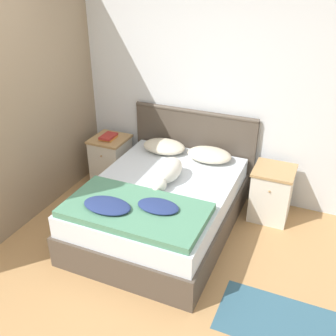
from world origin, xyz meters
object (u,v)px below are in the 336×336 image
object	(u,v)px
dog	(168,172)
book_stack	(108,137)
bed	(161,208)
nightstand_left	(111,159)
pillow_left	(164,146)
nightstand_right	(271,193)
pillow_right	(209,155)

from	to	relation	value
dog	book_stack	bearing A→B (deg)	151.11
bed	nightstand_left	xyz separation A→B (m)	(-1.03, 0.71, 0.03)
dog	book_stack	world-z (taller)	dog
pillow_left	dog	distance (m)	0.70
dog	nightstand_right	bearing A→B (deg)	31.40
pillow_left	book_stack	size ratio (longest dim) A/B	2.22
bed	pillow_right	size ratio (longest dim) A/B	3.72
nightstand_left	book_stack	distance (m)	0.33
nightstand_left	pillow_left	distance (m)	0.81
bed	nightstand_right	size ratio (longest dim) A/B	3.16
pillow_left	pillow_right	xyz separation A→B (m)	(0.56, 0.00, 0.00)
nightstand_left	pillow_left	bearing A→B (deg)	1.31
bed	dog	bearing A→B (deg)	70.89
nightstand_right	book_stack	size ratio (longest dim) A/B	2.61
bed	nightstand_left	world-z (taller)	nightstand_left
pillow_left	dog	world-z (taller)	dog
bed	pillow_right	bearing A→B (deg)	68.75
pillow_left	nightstand_left	bearing A→B (deg)	-178.69
book_stack	bed	bearing A→B (deg)	-33.79
pillow_left	book_stack	distance (m)	0.75
bed	pillow_left	size ratio (longest dim) A/B	3.72
bed	dog	distance (m)	0.40
nightstand_left	nightstand_right	size ratio (longest dim) A/B	1.00
bed	dog	world-z (taller)	dog
nightstand_left	book_stack	xyz separation A→B (m)	(-0.00, -0.02, 0.32)
nightstand_left	pillow_right	bearing A→B (deg)	0.75
bed	pillow_left	bearing A→B (deg)	111.25
pillow_right	bed	bearing A→B (deg)	-111.25
nightstand_right	bed	bearing A→B (deg)	-145.46
nightstand_right	pillow_left	distance (m)	1.35
nightstand_left	book_stack	bearing A→B (deg)	-100.63
bed	book_stack	bearing A→B (deg)	146.21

